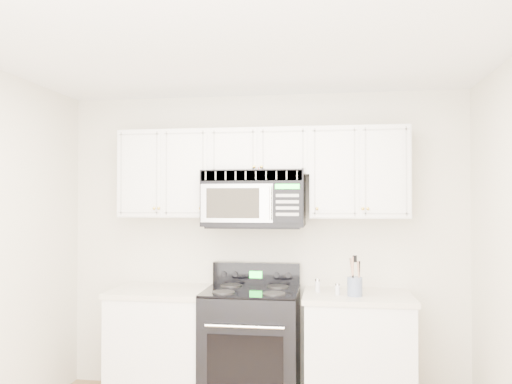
# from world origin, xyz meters

# --- Properties ---
(room) EXTENTS (3.51, 3.51, 2.61)m
(room) POSITION_xyz_m (0.00, 0.00, 1.30)
(room) COLOR brown
(room) RESTS_ON ground
(base_cabinet_left) EXTENTS (0.86, 0.65, 0.92)m
(base_cabinet_left) POSITION_xyz_m (-0.80, 1.44, 0.43)
(base_cabinet_left) COLOR silver
(base_cabinet_left) RESTS_ON ground
(base_cabinet_right) EXTENTS (0.86, 0.65, 0.92)m
(base_cabinet_right) POSITION_xyz_m (0.80, 1.44, 0.43)
(base_cabinet_right) COLOR silver
(base_cabinet_right) RESTS_ON ground
(range) EXTENTS (0.76, 0.70, 1.12)m
(range) POSITION_xyz_m (-0.06, 1.43, 0.48)
(range) COLOR black
(range) RESTS_ON ground
(upper_cabinets) EXTENTS (2.44, 0.37, 0.75)m
(upper_cabinets) POSITION_xyz_m (0.00, 1.58, 1.93)
(upper_cabinets) COLOR silver
(upper_cabinets) RESTS_ON ground
(microwave) EXTENTS (0.84, 0.47, 0.47)m
(microwave) POSITION_xyz_m (-0.05, 1.53, 1.68)
(microwave) COLOR black
(microwave) RESTS_ON ground
(utensil_crock) EXTENTS (0.12, 0.12, 0.31)m
(utensil_crock) POSITION_xyz_m (0.77, 1.34, 1.00)
(utensil_crock) COLOR slate
(utensil_crock) RESTS_ON base_cabinet_right
(shaker_salt) EXTENTS (0.05, 0.05, 0.11)m
(shaker_salt) POSITION_xyz_m (0.48, 1.47, 0.97)
(shaker_salt) COLOR silver
(shaker_salt) RESTS_ON base_cabinet_right
(shaker_pepper) EXTENTS (0.04, 0.04, 0.09)m
(shaker_pepper) POSITION_xyz_m (0.64, 1.37, 0.97)
(shaker_pepper) COLOR silver
(shaker_pepper) RESTS_ON base_cabinet_right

